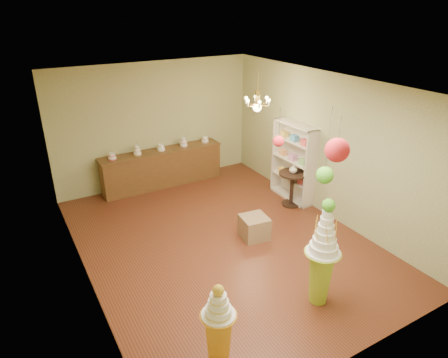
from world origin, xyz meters
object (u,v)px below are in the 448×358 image
pedestal_green (322,263)px  pedestal_orange (219,333)px  sideboard (162,167)px  round_table (292,184)px

pedestal_green → pedestal_orange: size_ratio=1.40×
sideboard → round_table: bearing=-49.5°
pedestal_green → sideboard: size_ratio=0.58×
sideboard → pedestal_orange: bearing=-105.0°
pedestal_green → sideboard: bearing=95.0°
pedestal_green → round_table: size_ratio=2.23×
round_table → sideboard: bearing=130.5°
pedestal_green → round_table: 3.18m
pedestal_green → sideboard: pedestal_green is taller
pedestal_orange → sideboard: (1.46, 5.45, -0.05)m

